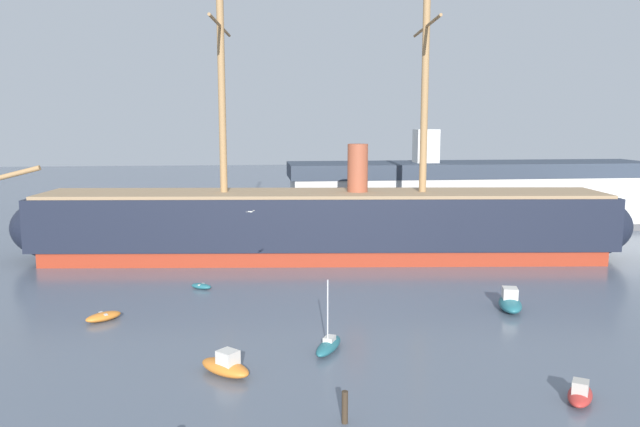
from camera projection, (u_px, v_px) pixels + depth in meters
name	position (u px, v px, depth m)	size (l,w,h in m)	color
tall_ship	(323.00, 224.00, 70.43)	(76.34, 17.27, 36.72)	maroon
motorboat_foreground_left	(226.00, 366.00, 38.30)	(3.82, 3.77, 1.59)	orange
motorboat_foreground_right	(580.00, 394.00, 34.61)	(2.76, 3.27, 1.29)	#B22D28
sailboat_near_centre	(329.00, 345.00, 42.23)	(2.73, 3.97, 5.02)	#236670
dinghy_mid_left	(103.00, 317.00, 48.67)	(3.00, 2.74, 0.67)	orange
motorboat_mid_right	(510.00, 302.00, 51.46)	(2.88, 4.63, 1.81)	#236670
dinghy_alongside_bow	(201.00, 286.00, 57.97)	(2.28, 1.90, 0.50)	#236670
motorboat_far_left	(89.00, 247.00, 74.60)	(3.57, 2.00, 1.42)	#236670
motorboat_far_right	(568.00, 241.00, 78.42)	(1.55, 3.23, 1.31)	#B22D28
sailboat_distant_centre	(312.00, 228.00, 87.90)	(3.88, 5.04, 6.50)	gold
mooring_piling_left_pair	(345.00, 407.00, 32.11)	(0.33, 0.33, 1.73)	#382B1E
dockside_warehouse_right	(469.00, 195.00, 91.40)	(56.93, 12.22, 14.25)	#565659
seagull_in_flight	(250.00, 212.00, 48.92)	(0.71, 0.91, 0.13)	silver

